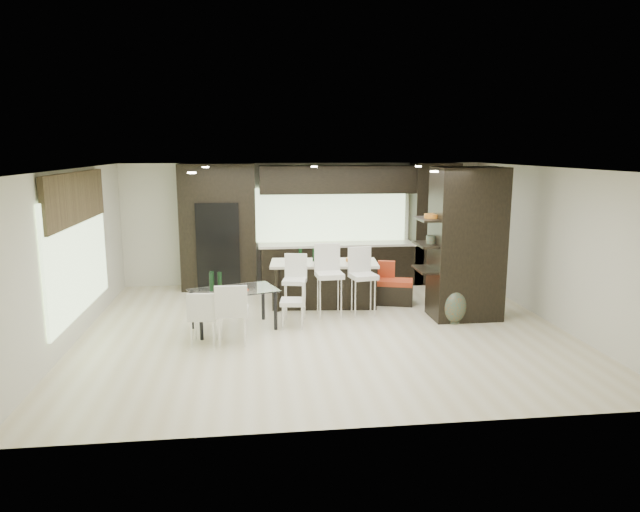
{
  "coord_description": "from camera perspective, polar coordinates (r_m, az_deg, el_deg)",
  "views": [
    {
      "loc": [
        -1.19,
        -9.19,
        3.01
      ],
      "look_at": [
        0.0,
        0.6,
        1.15
      ],
      "focal_mm": 32.0,
      "sensor_mm": 36.0,
      "label": 1
    }
  ],
  "objects": [
    {
      "name": "stool_right",
      "position": [
        10.45,
        4.35,
        -3.25
      ],
      "size": [
        0.52,
        0.52,
        1.0
      ],
      "primitive_type": "cube",
      "rotation": [
        0.0,
        0.0,
        0.2
      ],
      "color": "silver",
      "rests_on": "ground"
    },
    {
      "name": "dining_table",
      "position": [
        9.76,
        -8.61,
        -5.32
      ],
      "size": [
        1.59,
        1.19,
        0.68
      ],
      "primitive_type": "cube",
      "rotation": [
        0.0,
        0.0,
        0.31
      ],
      "color": "white",
      "rests_on": "ground"
    },
    {
      "name": "window_back",
      "position": [
        12.86,
        1.12,
        4.16
      ],
      "size": [
        3.4,
        0.04,
        1.2
      ],
      "primitive_type": "cube",
      "color": "#B2D199",
      "rests_on": "back_wall"
    },
    {
      "name": "window_left",
      "position": [
        9.93,
        -23.02,
        0.2
      ],
      "size": [
        0.04,
        3.2,
        1.9
      ],
      "primitive_type": "cube",
      "color": "#B2D199",
      "rests_on": "left_wall"
    },
    {
      "name": "ceiling_spots",
      "position": [
        9.52,
        0.26,
        8.69
      ],
      "size": [
        4.0,
        3.0,
        0.02
      ],
      "primitive_type": "cube",
      "color": "white",
      "rests_on": "ceiling"
    },
    {
      "name": "left_wall",
      "position": [
        9.75,
        -23.56,
        -0.02
      ],
      "size": [
        0.02,
        7.0,
        2.7
      ],
      "primitive_type": "cube",
      "color": "beige",
      "rests_on": "ground"
    },
    {
      "name": "stool_mid",
      "position": [
        10.33,
        0.94,
        -3.21
      ],
      "size": [
        0.5,
        0.5,
        1.06
      ],
      "primitive_type": "cube",
      "rotation": [
        0.0,
        0.0,
        0.07
      ],
      "color": "silver",
      "rests_on": "ground"
    },
    {
      "name": "partition_column",
      "position": [
        10.44,
        14.45,
        1.19
      ],
      "size": [
        1.2,
        0.8,
        2.7
      ],
      "primitive_type": "cube",
      "color": "black",
      "rests_on": "ground"
    },
    {
      "name": "stool_left",
      "position": [
        10.31,
        -2.54,
        -3.65
      ],
      "size": [
        0.48,
        0.48,
        0.92
      ],
      "primitive_type": "cube",
      "rotation": [
        0.0,
        0.0,
        -0.21
      ],
      "color": "silver",
      "rests_on": "ground"
    },
    {
      "name": "back_cabinetry",
      "position": [
        12.59,
        0.85,
        3.1
      ],
      "size": [
        6.8,
        0.68,
        2.7
      ],
      "primitive_type": "cube",
      "color": "black",
      "rests_on": "ground"
    },
    {
      "name": "ground",
      "position": [
        9.74,
        0.43,
        -7.31
      ],
      "size": [
        8.0,
        8.0,
        0.0
      ],
      "primitive_type": "plane",
      "color": "beige",
      "rests_on": "ground"
    },
    {
      "name": "chair_near",
      "position": [
        9.03,
        -8.75,
        -5.9
      ],
      "size": [
        0.5,
        0.5,
        0.91
      ],
      "primitive_type": "cube",
      "rotation": [
        0.0,
        0.0,
        -0.03
      ],
      "color": "silver",
      "rests_on": "ground"
    },
    {
      "name": "bench",
      "position": [
        11.35,
        6.1,
        -3.51
      ],
      "size": [
        1.34,
        0.82,
        0.48
      ],
      "primitive_type": "cube",
      "rotation": [
        0.0,
        0.0,
        -0.29
      ],
      "color": "black",
      "rests_on": "ground"
    },
    {
      "name": "floor_vase",
      "position": [
        10.2,
        13.31,
        -3.3
      ],
      "size": [
        0.54,
        0.54,
        1.19
      ],
      "primitive_type": null,
      "rotation": [
        0.0,
        0.0,
        -0.29
      ],
      "color": "#404834",
      "rests_on": "ground"
    },
    {
      "name": "back_wall",
      "position": [
        12.85,
        -1.56,
        3.26
      ],
      "size": [
        8.0,
        0.02,
        2.7
      ],
      "primitive_type": "cube",
      "color": "beige",
      "rests_on": "ground"
    },
    {
      "name": "chair_end",
      "position": [
        9.76,
        -2.73,
        -4.94
      ],
      "size": [
        0.47,
        0.47,
        0.77
      ],
      "primitive_type": "cube",
      "rotation": [
        0.0,
        0.0,
        1.43
      ],
      "color": "silver",
      "rests_on": "ground"
    },
    {
      "name": "ceiling",
      "position": [
        9.27,
        0.45,
        8.76
      ],
      "size": [
        8.0,
        7.0,
        0.02
      ],
      "primitive_type": "cube",
      "color": "white",
      "rests_on": "ground"
    },
    {
      "name": "refrigerator",
      "position": [
        12.5,
        -10.09,
        1.03
      ],
      "size": [
        0.9,
        0.68,
        1.9
      ],
      "primitive_type": "cube",
      "color": "black",
      "rests_on": "ground"
    },
    {
      "name": "stone_accent",
      "position": [
        9.81,
        -23.23,
        5.38
      ],
      "size": [
        0.08,
        3.0,
        0.8
      ],
      "primitive_type": "cube",
      "color": "brown",
      "rests_on": "left_wall"
    },
    {
      "name": "kitchen_island",
      "position": [
        11.1,
        0.4,
        -2.78
      ],
      "size": [
        2.12,
        1.07,
        0.85
      ],
      "primitive_type": "cube",
      "rotation": [
        0.0,
        0.0,
        -0.1
      ],
      "color": "black",
      "rests_on": "ground"
    },
    {
      "name": "chair_far",
      "position": [
        9.1,
        -11.55,
        -6.22
      ],
      "size": [
        0.46,
        0.46,
        0.8
      ],
      "primitive_type": "cube",
      "rotation": [
        0.0,
        0.0,
        -0.08
      ],
      "color": "silver",
      "rests_on": "ground"
    },
    {
      "name": "right_wall",
      "position": [
        10.68,
        22.24,
        0.94
      ],
      "size": [
        0.02,
        7.0,
        2.7
      ],
      "primitive_type": "cube",
      "color": "beige",
      "rests_on": "ground"
    }
  ]
}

